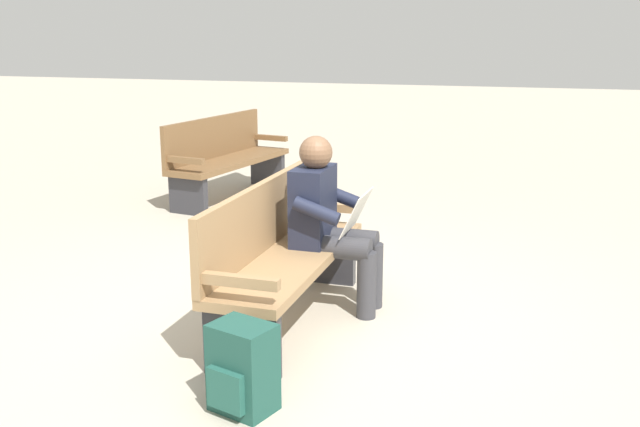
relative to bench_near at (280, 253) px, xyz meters
name	(u,v)px	position (x,y,z in m)	size (l,w,h in m)	color
ground_plane	(291,321)	(0.00, 0.07, -0.46)	(40.00, 40.00, 0.00)	#B7AD99
bench_near	(280,253)	(0.00, 0.00, 0.00)	(1.81, 0.51, 0.90)	#9E7A51
person_seated	(329,219)	(-0.31, 0.24, 0.17)	(0.58, 0.58, 1.18)	#1E2338
backpack	(242,369)	(1.15, 0.20, -0.23)	(0.33, 0.36, 0.46)	#1E4C42
bench_far	(225,157)	(-3.19, -1.76, 0.00)	(1.86, 0.79, 0.90)	brown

